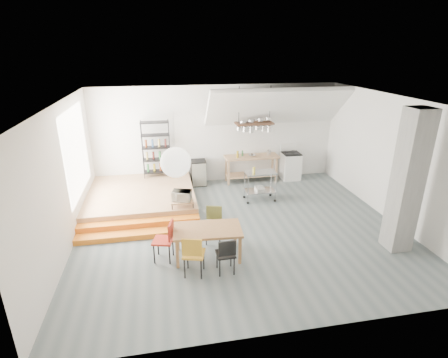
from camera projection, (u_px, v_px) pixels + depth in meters
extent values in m
plane|color=#566264|center=(240.00, 228.00, 8.87)|extent=(8.00, 8.00, 0.00)
cube|color=silver|center=(217.00, 135.00, 11.51)|extent=(8.00, 0.04, 3.20)
cube|color=silver|center=(63.00, 180.00, 7.61)|extent=(0.04, 7.00, 3.20)
cube|color=silver|center=(393.00, 159.00, 8.99)|extent=(0.04, 7.00, 3.20)
cube|color=white|center=(243.00, 101.00, 7.73)|extent=(8.00, 7.00, 0.02)
cube|color=white|center=(277.00, 107.00, 10.93)|extent=(4.40, 1.44, 1.32)
cube|color=white|center=(77.00, 152.00, 8.92)|extent=(0.02, 2.50, 2.20)
cube|color=#A37A51|center=(142.00, 197.00, 10.20)|extent=(3.00, 3.00, 0.40)
cube|color=orange|center=(140.00, 234.00, 8.46)|extent=(3.00, 0.35, 0.13)
cube|color=orange|center=(140.00, 225.00, 8.76)|extent=(3.00, 0.35, 0.27)
cube|color=slate|center=(407.00, 182.00, 7.49)|extent=(0.50, 0.50, 3.20)
cube|color=#A37A51|center=(251.00, 157.00, 11.64)|extent=(1.80, 0.60, 0.06)
cube|color=#A37A51|center=(251.00, 174.00, 11.86)|extent=(1.70, 0.55, 0.04)
cube|color=#A37A51|center=(272.00, 166.00, 12.14)|extent=(0.06, 0.06, 0.86)
cube|color=#A37A51|center=(226.00, 169.00, 11.86)|extent=(0.06, 0.06, 0.86)
cube|color=#A37A51|center=(276.00, 170.00, 11.73)|extent=(0.06, 0.06, 0.86)
cube|color=#A37A51|center=(229.00, 173.00, 11.45)|extent=(0.06, 0.06, 0.86)
cube|color=white|center=(290.00, 166.00, 12.03)|extent=(0.60, 0.60, 0.90)
cube|color=black|center=(291.00, 153.00, 11.86)|extent=(0.58, 0.58, 0.03)
cube|color=white|center=(289.00, 147.00, 12.07)|extent=(0.60, 0.05, 0.25)
cylinder|color=black|center=(294.00, 151.00, 12.01)|extent=(0.18, 0.18, 0.02)
cylinder|color=black|center=(286.00, 152.00, 11.96)|extent=(0.18, 0.18, 0.02)
cylinder|color=black|center=(297.00, 154.00, 11.75)|extent=(0.18, 0.18, 0.02)
cylinder|color=black|center=(289.00, 154.00, 11.70)|extent=(0.18, 0.18, 0.02)
cube|color=#392117|center=(254.00, 123.00, 11.03)|extent=(1.20, 0.50, 0.05)
cylinder|color=black|center=(239.00, 105.00, 10.74)|extent=(0.02, 0.02, 1.15)
cylinder|color=black|center=(270.00, 104.00, 10.92)|extent=(0.02, 0.02, 1.15)
cylinder|color=silver|center=(239.00, 129.00, 10.95)|extent=(0.16, 0.16, 0.12)
cylinder|color=silver|center=(245.00, 129.00, 10.99)|extent=(0.20, 0.20, 0.16)
cylinder|color=silver|center=(251.00, 129.00, 11.04)|extent=(0.16, 0.16, 0.20)
cylinder|color=silver|center=(257.00, 128.00, 11.06)|extent=(0.20, 0.20, 0.12)
cylinder|color=silver|center=(263.00, 128.00, 11.10)|extent=(0.16, 0.16, 0.16)
cylinder|color=silver|center=(269.00, 129.00, 11.14)|extent=(0.20, 0.20, 0.20)
cylinder|color=black|center=(169.00, 147.00, 11.23)|extent=(0.02, 0.02, 1.80)
cylinder|color=black|center=(143.00, 148.00, 11.09)|extent=(0.02, 0.02, 1.80)
cylinder|color=black|center=(170.00, 150.00, 10.90)|extent=(0.02, 0.02, 1.80)
cylinder|color=black|center=(142.00, 151.00, 10.76)|extent=(0.02, 0.02, 1.80)
cube|color=black|center=(158.00, 171.00, 11.26)|extent=(0.88, 0.38, 0.02)
cube|color=black|center=(157.00, 159.00, 11.12)|extent=(0.88, 0.38, 0.02)
cube|color=black|center=(156.00, 147.00, 10.98)|extent=(0.88, 0.38, 0.02)
cube|color=black|center=(155.00, 135.00, 10.84)|extent=(0.88, 0.38, 0.02)
cube|color=black|center=(154.00, 122.00, 10.69)|extent=(0.88, 0.38, 0.03)
cylinder|color=#358443|center=(158.00, 167.00, 11.21)|extent=(0.07, 0.07, 0.24)
cylinder|color=#A5901B|center=(157.00, 155.00, 11.07)|extent=(0.07, 0.07, 0.24)
cylinder|color=brown|center=(156.00, 143.00, 10.93)|extent=(0.07, 0.07, 0.24)
cube|color=#A37A51|center=(182.00, 201.00, 9.12)|extent=(0.60, 0.40, 0.03)
cylinder|color=black|center=(192.00, 200.00, 9.35)|extent=(0.02, 0.02, 0.13)
cylinder|color=black|center=(172.00, 202.00, 9.26)|extent=(0.02, 0.02, 0.13)
cylinder|color=black|center=(193.00, 206.00, 9.04)|extent=(0.02, 0.02, 0.13)
cylinder|color=black|center=(172.00, 207.00, 8.94)|extent=(0.02, 0.02, 0.13)
sphere|color=white|center=(176.00, 162.00, 6.84)|extent=(0.60, 0.60, 0.60)
cube|color=#946135|center=(207.00, 230.00, 7.45)|extent=(1.50, 0.91, 0.05)
cube|color=#946135|center=(235.00, 234.00, 7.97)|extent=(0.07, 0.07, 0.63)
cube|color=#946135|center=(178.00, 237.00, 7.82)|extent=(0.07, 0.07, 0.63)
cube|color=#946135|center=(240.00, 250.00, 7.33)|extent=(0.07, 0.07, 0.63)
cube|color=#946135|center=(177.00, 254.00, 7.19)|extent=(0.07, 0.07, 0.63)
cube|color=#C28821|center=(194.00, 254.00, 6.94)|extent=(0.51, 0.51, 0.04)
cube|color=#C28821|center=(192.00, 248.00, 6.68)|extent=(0.39, 0.15, 0.36)
cylinder|color=black|center=(185.00, 268.00, 6.89)|extent=(0.03, 0.03, 0.46)
cylinder|color=black|center=(201.00, 269.00, 6.86)|extent=(0.03, 0.03, 0.46)
cylinder|color=black|center=(188.00, 259.00, 7.20)|extent=(0.03, 0.03, 0.46)
cylinder|color=black|center=(204.00, 260.00, 7.17)|extent=(0.03, 0.03, 0.46)
cube|color=black|center=(225.00, 254.00, 7.03)|extent=(0.38, 0.38, 0.04)
cube|color=black|center=(227.00, 248.00, 6.80)|extent=(0.35, 0.04, 0.32)
cylinder|color=black|center=(220.00, 268.00, 6.94)|extent=(0.03, 0.03, 0.40)
cylinder|color=black|center=(234.00, 266.00, 7.00)|extent=(0.03, 0.03, 0.40)
cylinder|color=black|center=(217.00, 260.00, 7.21)|extent=(0.03, 0.03, 0.40)
cylinder|color=black|center=(231.00, 258.00, 7.27)|extent=(0.03, 0.03, 0.40)
cube|color=brown|center=(214.00, 225.00, 8.10)|extent=(0.47, 0.47, 0.04)
cube|color=brown|center=(214.00, 213.00, 8.18)|extent=(0.37, 0.13, 0.34)
cylinder|color=black|center=(221.00, 231.00, 8.32)|extent=(0.03, 0.03, 0.43)
cylinder|color=black|center=(208.00, 230.00, 8.33)|extent=(0.03, 0.03, 0.43)
cylinder|color=black|center=(220.00, 237.00, 8.02)|extent=(0.03, 0.03, 0.43)
cylinder|color=black|center=(206.00, 237.00, 8.04)|extent=(0.03, 0.03, 0.43)
cube|color=red|center=(163.00, 240.00, 7.42)|extent=(0.51, 0.51, 0.04)
cube|color=red|center=(171.00, 230.00, 7.31)|extent=(0.14, 0.39, 0.36)
cylinder|color=black|center=(170.00, 255.00, 7.34)|extent=(0.03, 0.03, 0.45)
cylinder|color=black|center=(173.00, 246.00, 7.65)|extent=(0.03, 0.03, 0.45)
cylinder|color=black|center=(154.00, 254.00, 7.36)|extent=(0.03, 0.03, 0.45)
cylinder|color=black|center=(158.00, 246.00, 7.67)|extent=(0.03, 0.03, 0.45)
cube|color=silver|center=(260.00, 173.00, 10.20)|extent=(0.89, 0.50, 0.04)
cube|color=silver|center=(260.00, 191.00, 10.40)|extent=(0.89, 0.50, 0.03)
cylinder|color=silver|center=(271.00, 183.00, 10.62)|extent=(0.03, 0.03, 0.85)
sphere|color=black|center=(270.00, 195.00, 10.77)|extent=(0.08, 0.08, 0.08)
cylinder|color=silver|center=(244.00, 184.00, 10.47)|extent=(0.03, 0.03, 0.85)
sphere|color=black|center=(244.00, 197.00, 10.62)|extent=(0.08, 0.08, 0.08)
cylinder|color=silver|center=(276.00, 188.00, 10.22)|extent=(0.03, 0.03, 0.85)
sphere|color=black|center=(275.00, 201.00, 10.36)|extent=(0.08, 0.08, 0.08)
cylinder|color=silver|center=(248.00, 190.00, 10.07)|extent=(0.03, 0.03, 0.85)
sphere|color=black|center=(248.00, 203.00, 10.22)|extent=(0.08, 0.08, 0.08)
cube|color=black|center=(198.00, 173.00, 11.54)|extent=(0.49, 0.49, 0.83)
imported|color=beige|center=(182.00, 196.00, 9.06)|extent=(0.56, 0.45, 0.27)
imported|color=silver|center=(252.00, 155.00, 11.57)|extent=(0.29, 0.29, 0.06)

